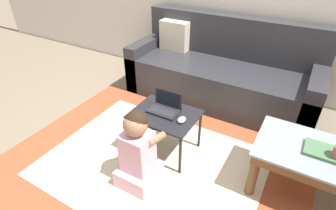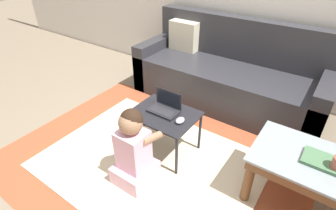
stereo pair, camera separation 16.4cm
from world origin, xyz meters
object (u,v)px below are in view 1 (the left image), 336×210
at_px(laptop, 165,108).
at_px(book_on_table, 324,152).
at_px(laptop_desk, 165,118).
at_px(person_seated, 138,152).
at_px(computer_mouse, 182,120).
at_px(coffee_table, 322,162).
at_px(couch, 220,74).

bearing_deg(laptop, book_on_table, 4.02).
distance_m(laptop_desk, laptop, 0.09).
bearing_deg(person_seated, computer_mouse, 67.24).
bearing_deg(coffee_table, couch, 137.63).
distance_m(coffee_table, book_on_table, 0.09).
height_order(couch, coffee_table, couch).
height_order(couch, person_seated, couch).
distance_m(laptop, person_seated, 0.47).
bearing_deg(couch, coffee_table, -42.37).
distance_m(person_seated, book_on_table, 1.32).
bearing_deg(computer_mouse, laptop_desk, 170.64).
bearing_deg(laptop_desk, computer_mouse, -9.36).
relative_size(laptop, computer_mouse, 2.87).
height_order(coffee_table, laptop_desk, coffee_table).
xyz_separation_m(laptop, book_on_table, (1.23, 0.09, -0.00)).
relative_size(coffee_table, laptop_desk, 1.63).
height_order(laptop, book_on_table, laptop).
height_order(coffee_table, computer_mouse, computer_mouse).
relative_size(laptop_desk, computer_mouse, 6.15).
bearing_deg(book_on_table, laptop, -175.98).
bearing_deg(couch, laptop, -94.76).
relative_size(laptop_desk, person_seated, 0.82).
bearing_deg(coffee_table, book_on_table, 168.67).
bearing_deg(book_on_table, person_seated, -155.80).
height_order(couch, computer_mouse, couch).
distance_m(laptop_desk, computer_mouse, 0.19).
relative_size(laptop, book_on_table, 1.01).
bearing_deg(laptop_desk, coffee_table, 5.35).
bearing_deg(couch, book_on_table, -42.56).
height_order(couch, book_on_table, couch).
relative_size(computer_mouse, person_seated, 0.13).
xyz_separation_m(couch, laptop_desk, (-0.08, -1.16, 0.05)).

